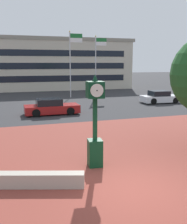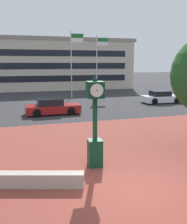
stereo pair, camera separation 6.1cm
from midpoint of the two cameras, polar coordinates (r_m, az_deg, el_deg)
The scene contains 9 objects.
ground_plane at distance 9.27m, azimuth 8.44°, elevation -15.99°, with size 200.00×200.00×0.00m, color #2D2D30.
plaza_brick_paving at distance 11.90m, azimuth 1.87°, elevation -9.70°, with size 44.00×14.20×0.01m, color brown.
planter_wall at distance 9.34m, azimuth -12.38°, elevation -14.21°, with size 3.20×0.40×0.50m, color #ADA393.
street_clock at distance 10.41m, azimuth 0.16°, elevation -2.56°, with size 0.70×0.76×3.72m.
car_street_near at distance 21.69m, azimuth -9.24°, elevation 1.00°, with size 4.40×1.89×1.28m.
car_street_mid at distance 28.48m, azimuth 14.20°, elevation 3.09°, with size 4.12×2.07×1.28m.
flagpole_primary at distance 31.89m, azimuth -4.82°, elevation 11.50°, with size 1.58×0.14×7.80m.
flagpole_secondary at distance 32.71m, azimuth 0.67°, elevation 10.93°, with size 1.45×0.14×7.38m.
civic_building at distance 44.33m, azimuth -13.23°, elevation 10.10°, with size 31.45×10.40×7.91m.
Camera 1 is at (-3.72, -7.43, 4.13)m, focal length 42.13 mm.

